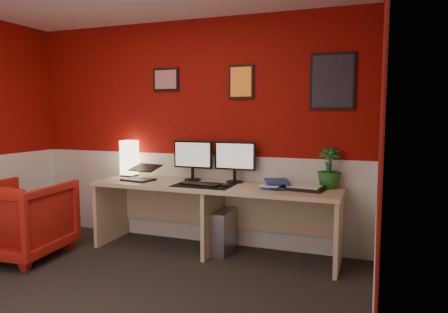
# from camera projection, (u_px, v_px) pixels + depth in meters

# --- Properties ---
(ground) EXTENTS (4.00, 3.50, 0.01)m
(ground) POSITION_uv_depth(u_px,v_px,m) (97.00, 304.00, 3.19)
(ground) COLOR black
(ground) RESTS_ON ground
(wall_back) EXTENTS (4.00, 0.01, 2.50)m
(wall_back) POSITION_uv_depth(u_px,v_px,m) (191.00, 132.00, 4.69)
(wall_back) COLOR maroon
(wall_back) RESTS_ON ground
(wall_right) EXTENTS (0.01, 3.50, 2.50)m
(wall_right) POSITION_uv_depth(u_px,v_px,m) (380.00, 151.00, 2.37)
(wall_right) COLOR maroon
(wall_right) RESTS_ON ground
(wainscot_back) EXTENTS (4.00, 0.01, 1.00)m
(wainscot_back) POSITION_uv_depth(u_px,v_px,m) (192.00, 198.00, 4.77)
(wainscot_back) COLOR silver
(wainscot_back) RESTS_ON ground
(wainscot_right) EXTENTS (0.01, 3.50, 1.00)m
(wainscot_right) POSITION_uv_depth(u_px,v_px,m) (374.00, 277.00, 2.45)
(wainscot_right) COLOR silver
(wainscot_right) RESTS_ON ground
(desk) EXTENTS (2.60, 0.65, 0.73)m
(desk) POSITION_uv_depth(u_px,v_px,m) (213.00, 219.00, 4.32)
(desk) COLOR tan
(desk) RESTS_ON ground
(shoji_lamp) EXTENTS (0.16, 0.16, 0.40)m
(shoji_lamp) POSITION_uv_depth(u_px,v_px,m) (129.00, 159.00, 4.85)
(shoji_lamp) COLOR #FFE5B2
(shoji_lamp) RESTS_ON desk
(laptop) EXTENTS (0.37, 0.29, 0.22)m
(laptop) POSITION_uv_depth(u_px,v_px,m) (138.00, 171.00, 4.55)
(laptop) COLOR black
(laptop) RESTS_ON desk
(monitor_left) EXTENTS (0.45, 0.06, 0.58)m
(monitor_left) POSITION_uv_depth(u_px,v_px,m) (193.00, 154.00, 4.54)
(monitor_left) COLOR black
(monitor_left) RESTS_ON desk
(monitor_right) EXTENTS (0.45, 0.06, 0.58)m
(monitor_right) POSITION_uv_depth(u_px,v_px,m) (235.00, 156.00, 4.39)
(monitor_right) COLOR black
(monitor_right) RESTS_ON desk
(desk_mat) EXTENTS (0.60, 0.38, 0.01)m
(desk_mat) POSITION_uv_depth(u_px,v_px,m) (203.00, 185.00, 4.23)
(desk_mat) COLOR black
(desk_mat) RESTS_ON desk
(keyboard) EXTENTS (0.44, 0.20, 0.02)m
(keyboard) POSITION_uv_depth(u_px,v_px,m) (200.00, 184.00, 4.22)
(keyboard) COLOR black
(keyboard) RESTS_ON desk_mat
(mouse) EXTENTS (0.08, 0.11, 0.03)m
(mouse) POSITION_uv_depth(u_px,v_px,m) (226.00, 185.00, 4.12)
(mouse) COLOR black
(mouse) RESTS_ON desk_mat
(book_bottom) EXTENTS (0.26, 0.33, 0.03)m
(book_bottom) POSITION_uv_depth(u_px,v_px,m) (262.00, 186.00, 4.13)
(book_bottom) COLOR #214498
(book_bottom) RESTS_ON desk
(book_middle) EXTENTS (0.21, 0.27, 0.02)m
(book_middle) POSITION_uv_depth(u_px,v_px,m) (263.00, 184.00, 4.11)
(book_middle) COLOR silver
(book_middle) RESTS_ON book_bottom
(book_top) EXTENTS (0.32, 0.37, 0.03)m
(book_top) POSITION_uv_depth(u_px,v_px,m) (265.00, 182.00, 4.08)
(book_top) COLOR #214498
(book_top) RESTS_ON book_middle
(zen_tray) EXTENTS (0.38, 0.29, 0.03)m
(zen_tray) POSITION_uv_depth(u_px,v_px,m) (304.00, 188.00, 3.98)
(zen_tray) COLOR black
(zen_tray) RESTS_ON desk
(potted_plant) EXTENTS (0.27, 0.27, 0.41)m
(potted_plant) POSITION_uv_depth(u_px,v_px,m) (329.00, 168.00, 4.07)
(potted_plant) COLOR #19591E
(potted_plant) RESTS_ON desk
(pc_tower) EXTENTS (0.21, 0.45, 0.45)m
(pc_tower) POSITION_uv_depth(u_px,v_px,m) (222.00, 231.00, 4.38)
(pc_tower) COLOR #99999E
(pc_tower) RESTS_ON ground
(armchair) EXTENTS (0.91, 0.93, 0.78)m
(armchair) POSITION_uv_depth(u_px,v_px,m) (21.00, 219.00, 4.22)
(armchair) COLOR #A91910
(armchair) RESTS_ON ground
(art_left) EXTENTS (0.32, 0.02, 0.26)m
(art_left) POSITION_uv_depth(u_px,v_px,m) (166.00, 80.00, 4.72)
(art_left) COLOR red
(art_left) RESTS_ON wall_back
(art_center) EXTENTS (0.28, 0.02, 0.36)m
(art_center) POSITION_uv_depth(u_px,v_px,m) (241.00, 82.00, 4.41)
(art_center) COLOR orange
(art_center) RESTS_ON wall_back
(art_right) EXTENTS (0.44, 0.02, 0.56)m
(art_right) POSITION_uv_depth(u_px,v_px,m) (333.00, 81.00, 4.09)
(art_right) COLOR black
(art_right) RESTS_ON wall_back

